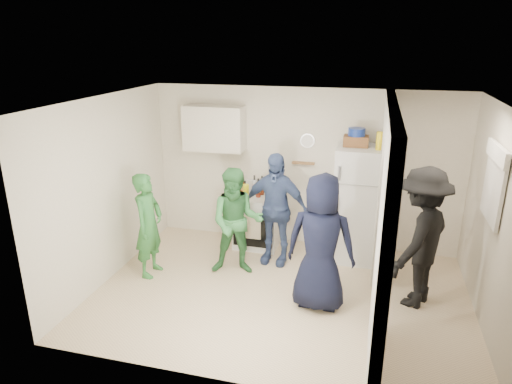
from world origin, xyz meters
TOP-DOWN VIEW (x-y plane):
  - floor at (0.00, 0.00)m, footprint 4.80×4.80m
  - wall_back at (0.00, 1.70)m, footprint 4.80×0.00m
  - wall_front at (0.00, -1.70)m, footprint 4.80×0.00m
  - wall_left at (-2.40, 0.00)m, footprint 0.00×3.40m
  - wall_right at (2.40, 0.00)m, footprint 0.00×3.40m
  - ceiling at (0.00, 0.00)m, footprint 4.80×4.80m
  - partition_pier_back at (1.20, 1.10)m, footprint 0.12×1.20m
  - partition_pier_front at (1.20, -1.10)m, footprint 0.12×1.20m
  - partition_header at (1.20, 0.00)m, footprint 0.12×1.00m
  - stove at (-0.66, 1.37)m, footprint 0.71×0.59m
  - upper_cabinet at (-1.40, 1.52)m, footprint 0.95×0.34m
  - fridge at (0.88, 1.34)m, footprint 0.71×0.69m
  - wicker_basket at (0.78, 1.39)m, footprint 0.35×0.25m
  - blue_bowl at (0.78, 1.39)m, footprint 0.24×0.24m
  - yellow_cup_stack_top at (1.10, 1.24)m, footprint 0.09×0.09m
  - wall_clock at (0.05, 1.68)m, footprint 0.22×0.02m
  - spice_shelf at (0.00, 1.65)m, footprint 0.35×0.08m
  - nook_window at (2.38, 0.20)m, footprint 0.03×0.70m
  - nook_window_frame at (2.36, 0.20)m, footprint 0.04×0.76m
  - nook_valance at (2.34, 0.20)m, footprint 0.04×0.82m
  - yellow_cup_stack_stove at (-0.78, 1.15)m, footprint 0.09×0.09m
  - red_cup at (-0.44, 1.17)m, footprint 0.09×0.09m
  - person_green_left at (-1.89, 0.10)m, footprint 0.37×0.55m
  - person_green_center at (-0.72, 0.45)m, footprint 0.86×0.73m
  - person_denim at (-0.28, 0.91)m, footprint 1.02×0.51m
  - person_navy at (0.51, -0.13)m, footprint 0.86×0.58m
  - person_nook at (1.67, 0.26)m, footprint 1.12×1.32m
  - bottle_a at (-0.95, 1.47)m, footprint 0.07×0.07m
  - bottle_b at (-0.84, 1.31)m, footprint 0.07×0.07m
  - bottle_c at (-0.75, 1.51)m, footprint 0.07×0.07m
  - bottle_d at (-0.64, 1.34)m, footprint 0.07×0.07m
  - bottle_e at (-0.56, 1.56)m, footprint 0.07×0.07m
  - bottle_f at (-0.48, 1.40)m, footprint 0.07×0.07m
  - bottle_g at (-0.39, 1.51)m, footprint 0.07×0.07m
  - bottle_h at (-0.96, 1.26)m, footprint 0.07×0.07m
  - bottle_i at (-0.61, 1.46)m, footprint 0.06×0.06m
  - bottle_j at (-0.38, 1.26)m, footprint 0.07×0.07m
  - bottle_k at (-0.90, 1.40)m, footprint 0.07×0.07m

SIDE VIEW (x-z plane):
  - floor at x=0.00m, z-range 0.00..0.00m
  - stove at x=-0.66m, z-range 0.00..0.84m
  - person_green_left at x=-1.89m, z-range 0.00..1.48m
  - person_green_center at x=-0.72m, z-range 0.00..1.54m
  - person_denim at x=-0.28m, z-range 0.00..1.67m
  - person_navy at x=0.51m, z-range 0.00..1.72m
  - fridge at x=0.88m, z-range 0.00..1.72m
  - person_nook at x=1.67m, z-range 0.00..1.78m
  - red_cup at x=-0.44m, z-range 0.84..0.96m
  - yellow_cup_stack_stove at x=-0.78m, z-range 0.84..1.09m
  - bottle_b at x=-0.84m, z-range 0.84..1.10m
  - bottle_e at x=-0.56m, z-range 0.84..1.11m
  - bottle_j at x=-0.38m, z-range 0.84..1.11m
  - bottle_f at x=-0.48m, z-range 0.84..1.12m
  - bottle_k at x=-0.90m, z-range 0.84..1.13m
  - bottle_c at x=-0.75m, z-range 0.84..1.13m
  - bottle_a at x=-0.95m, z-range 0.84..1.14m
  - bottle_d at x=-0.64m, z-range 0.84..1.14m
  - bottle_g at x=-0.39m, z-range 0.84..1.15m
  - bottle_h at x=-0.96m, z-range 0.84..1.15m
  - bottle_i at x=-0.61m, z-range 0.84..1.15m
  - wall_back at x=0.00m, z-range -1.15..3.65m
  - wall_front at x=0.00m, z-range -1.15..3.65m
  - wall_left at x=-2.40m, z-range -0.45..2.95m
  - wall_right at x=2.40m, z-range -0.45..2.95m
  - partition_pier_back at x=1.20m, z-range 0.00..2.50m
  - partition_pier_front at x=1.20m, z-range 0.00..2.50m
  - spice_shelf at x=0.00m, z-range 1.34..1.36m
  - nook_window at x=2.38m, z-range 1.25..2.05m
  - nook_window_frame at x=2.36m, z-range 1.22..2.08m
  - wall_clock at x=0.05m, z-range 1.59..1.81m
  - wicker_basket at x=0.78m, z-range 1.72..1.87m
  - yellow_cup_stack_top at x=1.10m, z-range 1.72..1.97m
  - upper_cabinet at x=-1.40m, z-range 1.50..2.20m
  - blue_bowl at x=0.78m, z-range 1.87..1.98m
  - nook_valance at x=2.34m, z-range 1.91..2.09m
  - partition_header at x=1.20m, z-range 2.10..2.50m
  - ceiling at x=0.00m, z-range 2.50..2.50m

